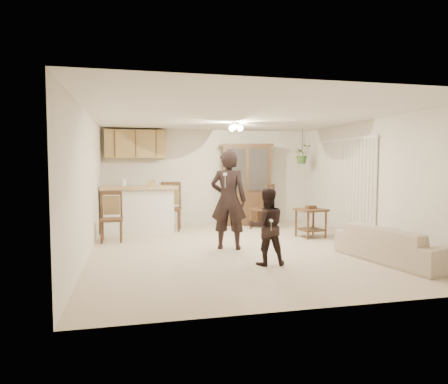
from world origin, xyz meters
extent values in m
plane|color=beige|center=(0.00, 0.00, 0.00)|extent=(6.50, 6.50, 0.00)
cube|color=white|center=(0.00, 0.00, 2.50)|extent=(5.50, 6.50, 0.02)
cube|color=silver|center=(0.00, 3.25, 1.25)|extent=(5.50, 0.02, 2.50)
cube|color=silver|center=(0.00, -3.25, 1.25)|extent=(5.50, 0.02, 2.50)
cube|color=silver|center=(-2.75, 0.00, 1.25)|extent=(0.02, 6.50, 2.50)
cube|color=silver|center=(2.75, 0.00, 1.25)|extent=(0.02, 6.50, 2.50)
cube|color=white|center=(-1.85, 2.35, 0.50)|extent=(1.60, 0.55, 1.00)
cube|color=tan|center=(-1.85, 2.35, 1.05)|extent=(1.75, 0.70, 0.08)
cube|color=olive|center=(-1.90, 3.07, 2.10)|extent=(1.50, 0.34, 0.70)
imported|color=#305923|center=(2.30, 2.40, 1.85)|extent=(0.43, 0.37, 0.48)
cylinder|color=black|center=(2.30, 2.40, 2.17)|extent=(0.01, 0.01, 0.65)
imported|color=beige|center=(2.18, -1.57, 0.37)|extent=(1.09, 1.98, 0.73)
imported|color=black|center=(-0.24, 0.01, 0.90)|extent=(0.77, 0.64, 1.80)
imported|color=black|center=(0.07, -1.28, 0.68)|extent=(0.70, 0.57, 1.35)
cube|color=#341F13|center=(0.93, 2.85, 0.41)|extent=(1.31, 0.70, 0.83)
cube|color=#341F13|center=(0.93, 2.85, 1.45)|extent=(1.30, 0.64, 1.24)
cube|color=silver|center=(0.93, 2.85, 1.45)|extent=(1.06, 0.21, 1.09)
cube|color=#341F13|center=(0.93, 2.85, 2.09)|extent=(1.42, 0.74, 0.06)
cube|color=#341F13|center=(1.79, 0.76, 0.61)|extent=(0.66, 0.66, 0.05)
cube|color=#341F13|center=(1.79, 0.76, 0.17)|extent=(0.56, 0.56, 0.03)
cube|color=#341F13|center=(1.79, 0.76, 0.66)|extent=(0.23, 0.17, 0.07)
cube|color=#341F13|center=(-2.43, 1.22, 0.46)|extent=(0.46, 0.46, 0.05)
cube|color=olive|center=(-2.43, 1.22, 0.74)|extent=(0.34, 0.04, 0.40)
cube|color=#341F13|center=(-2.43, 1.22, 1.00)|extent=(0.42, 0.04, 0.08)
cube|color=#341F13|center=(-1.12, 2.37, 0.51)|extent=(0.60, 0.60, 0.06)
cube|color=olive|center=(-1.12, 2.37, 0.83)|extent=(0.38, 0.11, 0.45)
cube|color=#341F13|center=(-1.12, 2.37, 1.12)|extent=(0.47, 0.13, 0.09)
cube|color=#341F13|center=(1.12, 2.11, 0.49)|extent=(0.69, 0.69, 0.05)
cube|color=olive|center=(1.12, 2.11, 0.79)|extent=(0.29, 0.29, 0.43)
cube|color=#341F13|center=(1.12, 2.11, 1.07)|extent=(0.35, 0.35, 0.09)
cube|color=white|center=(-0.40, -0.39, 1.42)|extent=(0.10, 0.17, 0.05)
cube|color=white|center=(0.05, -1.57, 0.75)|extent=(0.04, 0.11, 0.03)
camera|label=1|loc=(-1.99, -7.24, 1.61)|focal=32.00mm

